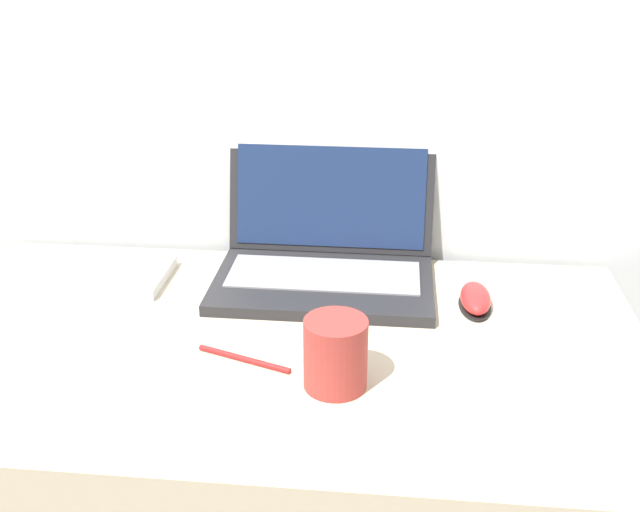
{
  "coord_description": "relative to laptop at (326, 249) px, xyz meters",
  "views": [
    {
      "loc": [
        0.17,
        -0.68,
        1.36
      ],
      "look_at": [
        0.06,
        0.46,
        0.84
      ],
      "focal_mm": 42.0,
      "sensor_mm": 36.0,
      "label": 1
    }
  ],
  "objects": [
    {
      "name": "laptop",
      "position": [
        0.0,
        0.0,
        0.0
      ],
      "size": [
        0.39,
        0.31,
        0.25
      ],
      "color": "#232326",
      "rests_on": "desk"
    },
    {
      "name": "drink_cup",
      "position": [
        0.05,
        -0.35,
        -0.0
      ],
      "size": [
        0.09,
        0.09,
        0.1
      ],
      "color": "#9E332D",
      "rests_on": "desk"
    },
    {
      "name": "computer_mouse",
      "position": [
        0.26,
        -0.09,
        -0.04
      ],
      "size": [
        0.05,
        0.11,
        0.03
      ],
      "color": "black",
      "rests_on": "desk"
    },
    {
      "name": "external_keyboard",
      "position": [
        -0.51,
        -0.06,
        -0.05
      ],
      "size": [
        0.44,
        0.15,
        0.02
      ],
      "color": "silver",
      "rests_on": "desk"
    },
    {
      "name": "pen",
      "position": [
        -0.09,
        -0.31,
        -0.05
      ],
      "size": [
        0.15,
        0.06,
        0.01
      ],
      "color": "#A51E1E",
      "rests_on": "desk"
    }
  ]
}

